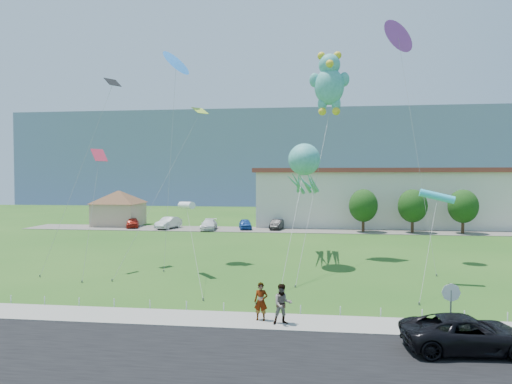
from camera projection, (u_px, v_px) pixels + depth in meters
The scene contains 29 objects.
ground at pixel (246, 306), 24.96m from camera, with size 160.00×160.00×0.00m, color #1F4D15.
road at pixel (216, 365), 17.03m from camera, with size 80.00×8.00×0.06m, color black.
sidewalk at pixel (238, 320), 22.24m from camera, with size 80.00×2.50×0.10m, color gray.
parking_strip at pixel (284, 230), 59.68m from camera, with size 70.00×6.00×0.06m, color #59544C.
hill_ridge at pixel (301, 159), 143.57m from camera, with size 160.00×50.00×25.00m, color slate.
pavilion at pixel (119, 204), 65.47m from camera, with size 9.20×9.20×5.00m.
warehouse at pixel (469, 197), 65.31m from camera, with size 61.00×15.00×8.20m.
stop_sign at pixel (451, 298), 19.57m from camera, with size 0.80×0.07×2.50m.
rope_fence at pixel (243, 308), 23.67m from camera, with size 26.05×0.05×0.50m.
tree_near at pixel (363, 206), 57.36m from camera, with size 3.60×3.60×5.47m.
tree_mid at pixel (413, 206), 56.63m from camera, with size 3.60×3.60×5.47m.
tree_far at pixel (463, 206), 55.90m from camera, with size 3.60×3.60×5.47m.
suv at pixel (467, 334), 18.30m from camera, with size 2.37×5.14×1.43m, color black.
pedestrian_left at pixel (261, 301), 22.11m from camera, with size 0.67×0.44×1.83m, color gray.
pedestrian_right at pixel (283, 304), 21.55m from camera, with size 0.92×0.72×1.90m, color gray.
parked_car_red at pixel (133, 223), 62.43m from camera, with size 1.59×3.95×1.34m, color red.
parked_car_silver at pixel (168, 223), 61.22m from camera, with size 1.62×4.64×1.53m, color #B0B2B7.
parked_car_white at pixel (209, 225), 59.89m from camera, with size 1.87×4.60×1.34m, color white.
parked_car_blue at pixel (245, 224), 60.66m from camera, with size 1.56×3.88×1.32m, color #1C489C.
parked_car_black at pixel (277, 224), 60.39m from camera, with size 1.36×3.89×1.28m, color black.
octopus_kite at pixel (305, 170), 37.02m from camera, with size 2.60×15.36×9.66m.
teddy_bear_kite at pixel (329, 82), 39.74m from camera, with size 4.28×12.81×17.94m.
small_kite_purple at pixel (399, 41), 37.88m from camera, with size 2.63×7.00×19.47m.
small_kite_pink at pixel (98, 166), 33.70m from camera, with size 1.34×4.73×9.11m.
small_kite_blue at pixel (176, 67), 37.91m from camera, with size 1.80×5.53×17.26m.
small_kite_white at pixel (187, 206), 32.76m from camera, with size 3.15×7.93×5.44m.
small_kite_black at pixel (104, 105), 35.99m from camera, with size 3.73×6.18×15.07m.
small_kite_yellow at pixel (191, 129), 36.57m from camera, with size 4.89×8.42×12.91m.
small_kite_cyan at pixel (437, 197), 30.02m from camera, with size 2.61×6.68×6.21m.
Camera 1 is at (3.54, -24.48, 7.10)m, focal length 32.00 mm.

